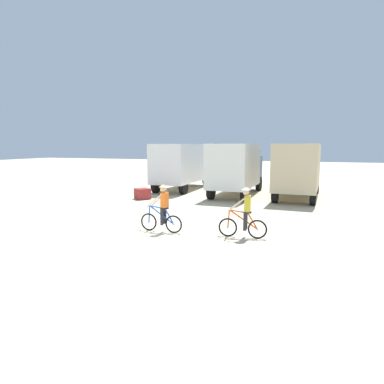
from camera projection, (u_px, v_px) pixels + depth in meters
The scene contains 7 objects.
ground_plane at pixel (142, 234), 12.41m from camera, with size 120.00×120.00×0.00m, color beige.
box_truck_avon_van at pixel (182, 164), 24.70m from camera, with size 2.42×6.76×3.35m.
box_truck_white_box at pixel (237, 167), 21.90m from camera, with size 2.49×6.79×3.35m.
box_truck_tan_camper at pixel (298, 168), 20.65m from camera, with size 2.65×6.84×3.35m.
cyclist_orange_shirt at pixel (162, 210), 12.62m from camera, with size 1.73×0.52×1.82m.
cyclist_cowboy_hat at pixel (244, 214), 11.82m from camera, with size 1.73×0.52×1.82m.
supply_crate at pixel (142, 194), 20.48m from camera, with size 0.80×0.78×0.65m, color #9E2D2D.
Camera 1 is at (5.84, -10.73, 3.26)m, focal length 31.44 mm.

